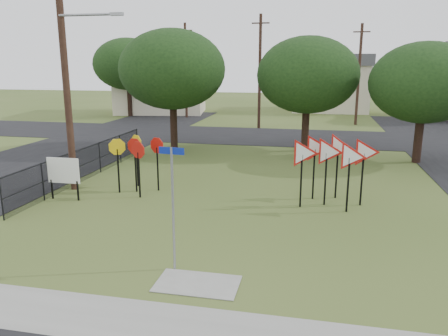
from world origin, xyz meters
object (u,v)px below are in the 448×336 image
(info_board, at_px, (63,172))
(yield_sign_cluster, at_px, (332,155))
(stop_sign_cluster, at_px, (137,152))
(street_name_sign, at_px, (173,202))

(info_board, bearing_deg, yield_sign_cluster, 8.76)
(stop_sign_cluster, relative_size, yield_sign_cluster, 0.68)
(street_name_sign, relative_size, stop_sign_cluster, 1.42)
(street_name_sign, bearing_deg, yield_sign_cluster, 57.68)
(yield_sign_cluster, height_order, info_board, yield_sign_cluster)
(yield_sign_cluster, xyz_separation_m, info_board, (-10.12, -1.56, -0.81))
(stop_sign_cluster, distance_m, info_board, 2.94)
(stop_sign_cluster, xyz_separation_m, yield_sign_cluster, (7.75, -0.07, 0.22))
(street_name_sign, distance_m, yield_sign_cluster, 7.57)
(street_name_sign, distance_m, info_board, 7.80)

